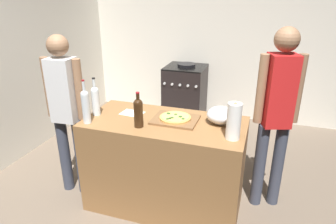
# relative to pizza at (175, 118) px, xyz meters

# --- Properties ---
(ground_plane) EXTENTS (4.41, 3.65, 0.02)m
(ground_plane) POSITION_rel_pizza_xyz_m (-0.21, 0.88, -0.94)
(ground_plane) COLOR #6B5B4C
(kitchen_wall_rear) EXTENTS (4.41, 0.10, 2.60)m
(kitchen_wall_rear) POSITION_rel_pizza_xyz_m (-0.21, 2.46, 0.37)
(kitchen_wall_rear) COLOR silver
(kitchen_wall_rear) RESTS_ON ground_plane
(kitchen_wall_left) EXTENTS (0.10, 3.65, 2.60)m
(kitchen_wall_left) POSITION_rel_pizza_xyz_m (-2.17, 0.88, 0.37)
(kitchen_wall_left) COLOR silver
(kitchen_wall_left) RESTS_ON ground_plane
(counter) EXTENTS (1.44, 0.70, 0.90)m
(counter) POSITION_rel_pizza_xyz_m (-0.09, -0.04, -0.48)
(counter) COLOR olive
(counter) RESTS_ON ground_plane
(cutting_board) EXTENTS (0.40, 0.32, 0.02)m
(cutting_board) POSITION_rel_pizza_xyz_m (0.00, 0.00, -0.02)
(cutting_board) COLOR brown
(cutting_board) RESTS_ON counter
(pizza) EXTENTS (0.28, 0.28, 0.03)m
(pizza) POSITION_rel_pizza_xyz_m (0.00, 0.00, 0.00)
(pizza) COLOR tan
(pizza) RESTS_ON cutting_board
(mixing_bowl) EXTENTS (0.25, 0.25, 0.15)m
(mixing_bowl) POSITION_rel_pizza_xyz_m (0.39, 0.07, 0.05)
(mixing_bowl) COLOR #B2B2B7
(mixing_bowl) RESTS_ON counter
(paper_towel_roll) EXTENTS (0.11, 0.11, 0.30)m
(paper_towel_roll) POSITION_rel_pizza_xyz_m (0.53, -0.19, 0.12)
(paper_towel_roll) COLOR white
(paper_towel_roll) RESTS_ON counter
(wine_bottle_amber) EXTENTS (0.07, 0.07, 0.39)m
(wine_bottle_amber) POSITION_rel_pizza_xyz_m (-0.72, -0.29, 0.14)
(wine_bottle_amber) COLOR silver
(wine_bottle_amber) RESTS_ON counter
(wine_bottle_clear) EXTENTS (0.08, 0.08, 0.31)m
(wine_bottle_clear) POSITION_rel_pizza_xyz_m (-0.26, -0.22, 0.11)
(wine_bottle_clear) COLOR #331E0F
(wine_bottle_clear) RESTS_ON counter
(wine_bottle_dark) EXTENTS (0.07, 0.07, 0.36)m
(wine_bottle_dark) POSITION_rel_pizza_xyz_m (-0.74, -0.10, 0.12)
(wine_bottle_dark) COLOR silver
(wine_bottle_dark) RESTS_ON counter
(recipe_sheet) EXTENTS (0.22, 0.17, 0.00)m
(recipe_sheet) POSITION_rel_pizza_xyz_m (-0.44, 0.04, -0.03)
(recipe_sheet) COLOR white
(recipe_sheet) RESTS_ON counter
(stove) EXTENTS (0.61, 0.62, 0.93)m
(stove) POSITION_rel_pizza_xyz_m (-0.46, 2.06, -0.48)
(stove) COLOR black
(stove) RESTS_ON ground_plane
(person_in_stripes) EXTENTS (0.40, 0.22, 1.63)m
(person_in_stripes) POSITION_rel_pizza_xyz_m (-1.06, -0.12, 0.02)
(person_in_stripes) COLOR #383D4C
(person_in_stripes) RESTS_ON ground_plane
(person_in_red) EXTENTS (0.38, 0.27, 1.72)m
(person_in_red) POSITION_rel_pizza_xyz_m (0.85, 0.28, 0.08)
(person_in_red) COLOR #383D4C
(person_in_red) RESTS_ON ground_plane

